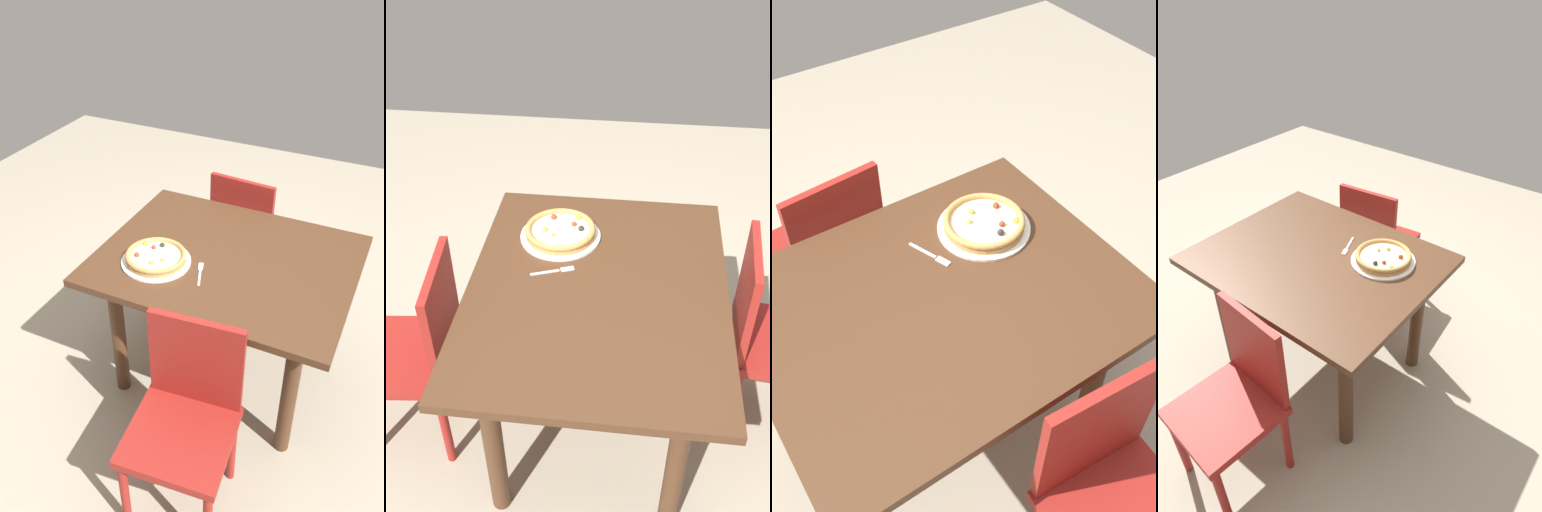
# 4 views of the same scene
# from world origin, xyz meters

# --- Properties ---
(ground_plane) EXTENTS (6.00, 6.00, 0.00)m
(ground_plane) POSITION_xyz_m (0.00, 0.00, 0.00)
(ground_plane) COLOR #9E937F
(dining_table) EXTENTS (1.16, 0.93, 0.76)m
(dining_table) POSITION_xyz_m (0.00, 0.00, 0.64)
(dining_table) COLOR #472B19
(dining_table) RESTS_ON ground
(chair_near) EXTENTS (0.44, 0.44, 0.87)m
(chair_near) POSITION_xyz_m (0.11, -0.68, 0.48)
(chair_near) COLOR maroon
(chair_near) RESTS_ON ground
(chair_far) EXTENTS (0.43, 0.43, 0.87)m
(chair_far) POSITION_xyz_m (-0.13, 0.68, 0.48)
(chair_far) COLOR maroon
(chair_far) RESTS_ON ground
(plate) EXTENTS (0.32, 0.32, 0.01)m
(plate) POSITION_xyz_m (-0.28, -0.17, 0.77)
(plate) COLOR white
(plate) RESTS_ON dining_table
(pizza) EXTENTS (0.28, 0.28, 0.04)m
(pizza) POSITION_xyz_m (-0.28, -0.17, 0.79)
(pizza) COLOR #B78447
(pizza) RESTS_ON plate
(fork) EXTENTS (0.07, 0.16, 0.00)m
(fork) POSITION_xyz_m (-0.07, -0.16, 0.76)
(fork) COLOR silver
(fork) RESTS_ON dining_table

